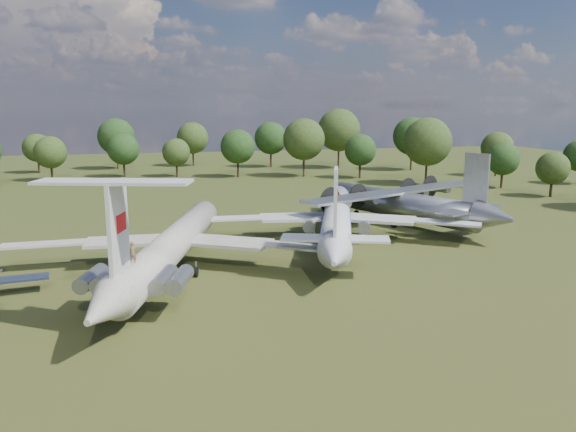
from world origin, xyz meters
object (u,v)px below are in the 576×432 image
object	(u,v)px
il62_airliner	(173,250)
an12_transport	(400,208)
tu104_jet	(337,223)
person_on_il62	(132,252)

from	to	relation	value
il62_airliner	an12_transport	bearing A→B (deg)	42.47
an12_transport	il62_airliner	bearing A→B (deg)	-177.69
tu104_jet	person_on_il62	xyz separation A→B (m)	(-24.40, -20.36, 3.08)
il62_airliner	person_on_il62	world-z (taller)	person_on_il62
tu104_jet	an12_transport	world-z (taller)	an12_transport
an12_transport	person_on_il62	world-z (taller)	person_on_il62
il62_airliner	tu104_jet	xyz separation A→B (m)	(20.63, 8.24, 0.06)
an12_transport	person_on_il62	size ratio (longest dim) A/B	20.97
il62_airliner	an12_transport	world-z (taller)	an12_transport
il62_airliner	an12_transport	xyz separation A→B (m)	(32.82, 15.41, 0.13)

